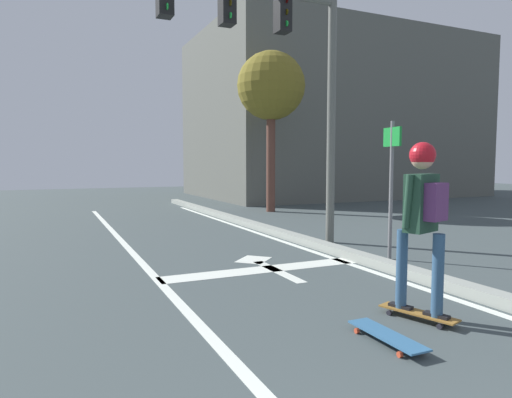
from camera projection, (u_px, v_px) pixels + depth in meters
The scene contains 13 objects.
lane_line_center at pixel (168, 290), 5.50m from camera, with size 0.12×20.00×0.01m, color silver.
lane_line_curbside at pixel (361, 268), 6.69m from camera, with size 0.12×20.00×0.01m, color silver.
stop_bar at pixel (263, 269), 6.58m from camera, with size 3.04×0.40×0.01m, color silver.
lane_arrow_stem at pixel (278, 271), 6.48m from camera, with size 0.16×1.40×0.01m, color silver.
lane_arrow_head at pixel (254, 260), 7.25m from camera, with size 0.56×0.44×0.01m, color silver.
curb_strip at pixel (375, 262), 6.79m from camera, with size 0.24×24.00×0.14m, color #949A91.
skateboard at pixel (418, 313), 4.47m from camera, with size 0.42×0.80×0.08m.
skater at pixel (423, 205), 4.37m from camera, with size 0.44×0.61×1.67m.
spare_skateboard at pixel (387, 335), 3.90m from camera, with size 0.24×0.82×0.08m.
traffic_signal_mast at pixel (272, 48), 8.02m from camera, with size 4.32×0.34×5.00m.
street_sign_post at pixel (392, 169), 7.18m from camera, with size 0.10×0.44×2.21m.
roadside_tree at pixel (271, 88), 14.18m from camera, with size 2.14×2.14×5.04m.
building_block at pixel (332, 119), 22.08m from camera, with size 12.68×8.21×7.39m, color #5C5E57.
Camera 1 is at (-1.27, 0.65, 1.55)m, focal length 31.79 mm.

